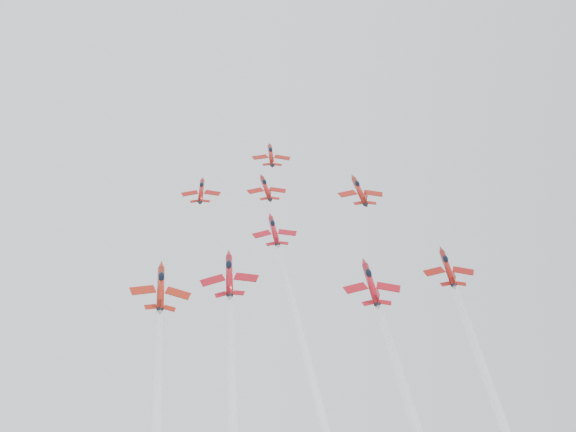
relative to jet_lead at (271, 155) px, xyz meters
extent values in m
cylinder|color=maroon|center=(0.00, -0.27, -0.31)|extent=(1.09, 8.30, 7.16)
cone|color=maroon|center=(0.00, 4.37, 3.54)|extent=(1.09, 2.37, 2.23)
cone|color=black|center=(0.00, -4.52, -3.85)|extent=(1.09, 1.61, 1.59)
ellipsoid|color=black|center=(0.00, 1.16, 1.52)|extent=(0.99, 2.24, 2.07)
cube|color=maroon|center=(-2.67, -0.84, -0.86)|extent=(4.02, 2.52, 1.21)
cube|color=maroon|center=(2.67, -0.84, -0.86)|extent=(4.02, 2.52, 1.21)
cube|color=maroon|center=(0.00, -4.37, -2.18)|extent=(0.12, 2.63, 2.66)
cube|color=maroon|center=(-1.38, -3.76, -3.22)|extent=(1.93, 1.24, 0.69)
cube|color=maroon|center=(1.38, -3.76, -3.22)|extent=(1.93, 1.24, 0.69)
cylinder|color=maroon|center=(-16.47, -13.80, -11.57)|extent=(0.98, 7.51, 6.48)
cone|color=maroon|center=(-16.47, -9.60, -8.08)|extent=(0.98, 2.14, 2.02)
cone|color=black|center=(-16.47, -17.66, -14.77)|extent=(0.98, 1.46, 1.44)
ellipsoid|color=black|center=(-16.47, -12.51, -9.91)|extent=(0.90, 2.03, 1.88)
cube|color=maroon|center=(-18.89, -14.32, -12.06)|extent=(3.64, 2.28, 1.10)
cube|color=maroon|center=(-14.05, -14.32, -12.06)|extent=(3.64, 2.28, 1.10)
cube|color=maroon|center=(-16.47, -17.52, -13.26)|extent=(0.11, 2.38, 2.41)
cube|color=maroon|center=(-17.72, -16.97, -14.20)|extent=(1.75, 1.13, 0.63)
cube|color=maroon|center=(-15.22, -16.97, -14.20)|extent=(1.75, 1.13, 0.63)
cylinder|color=#A2140F|center=(-2.33, -12.44, -10.43)|extent=(1.03, 7.82, 6.75)
cone|color=#A2140F|center=(-2.33, -8.07, -6.80)|extent=(1.03, 2.23, 2.10)
cone|color=black|center=(-2.33, -16.45, -13.77)|extent=(1.03, 1.52, 1.50)
ellipsoid|color=black|center=(-2.33, -11.09, -8.70)|extent=(0.93, 2.11, 1.96)
cube|color=#A2140F|center=(-4.85, -12.98, -10.95)|extent=(3.79, 2.38, 1.14)
cube|color=#A2140F|center=(0.19, -12.98, -10.95)|extent=(3.79, 2.38, 1.14)
cube|color=#A2140F|center=(-2.33, -16.31, -12.20)|extent=(0.11, 2.48, 2.51)
cube|color=#A2140F|center=(-3.63, -15.74, -13.17)|extent=(1.82, 1.17, 0.65)
cube|color=#A2140F|center=(-1.02, -15.74, -13.17)|extent=(1.82, 1.17, 0.65)
cylinder|color=maroon|center=(18.73, -12.72, -10.66)|extent=(1.21, 9.22, 7.95)
cone|color=maroon|center=(18.73, -7.57, -6.38)|extent=(1.21, 2.63, 2.47)
cone|color=black|center=(18.73, -17.44, -14.59)|extent=(1.21, 1.79, 1.77)
ellipsoid|color=black|center=(18.73, -11.12, -8.63)|extent=(1.10, 2.49, 2.30)
cube|color=maroon|center=(15.77, -13.36, -11.27)|extent=(4.46, 2.80, 1.35)
cube|color=maroon|center=(21.70, -13.36, -11.27)|extent=(4.46, 2.80, 1.35)
cube|color=maroon|center=(18.73, -17.27, -12.74)|extent=(0.13, 2.92, 2.95)
cube|color=maroon|center=(17.19, -16.60, -13.89)|extent=(2.14, 1.38, 0.77)
cube|color=maroon|center=(20.27, -16.60, -13.89)|extent=(2.14, 1.38, 0.77)
cylinder|color=#AA101B|center=(-1.87, -25.31, -21.13)|extent=(1.04, 7.93, 6.84)
cone|color=#AA101B|center=(-1.87, -20.88, -17.45)|extent=(1.04, 2.26, 2.13)
cone|color=black|center=(-1.87, -29.38, -24.51)|extent=(1.04, 1.54, 1.52)
ellipsoid|color=black|center=(-1.87, -23.94, -19.38)|extent=(0.94, 2.14, 1.98)
cube|color=#AA101B|center=(-4.42, -25.86, -21.65)|extent=(3.84, 2.41, 1.16)
cube|color=#AA101B|center=(0.68, -25.86, -21.65)|extent=(3.84, 2.41, 1.16)
cube|color=#AA101B|center=(-1.87, -29.23, -22.92)|extent=(0.11, 2.51, 2.54)
cube|color=#AA101B|center=(-3.19, -28.65, -23.91)|extent=(1.84, 1.19, 0.66)
cube|color=#AA101B|center=(-0.54, -28.65, -23.91)|extent=(1.84, 1.19, 0.66)
cylinder|color=white|center=(-1.87, -62.35, -51.92)|extent=(1.32, 66.20, 55.36)
cylinder|color=#A01F0F|center=(-22.85, -39.11, -32.61)|extent=(1.21, 9.24, 7.97)
cone|color=#A01F0F|center=(-22.85, -33.95, -28.32)|extent=(1.21, 2.64, 2.48)
cone|color=black|center=(-22.85, -43.85, -36.55)|extent=(1.21, 1.79, 1.77)
ellipsoid|color=black|center=(-22.85, -37.52, -30.57)|extent=(1.10, 2.49, 2.31)
cube|color=#A01F0F|center=(-25.82, -39.75, -33.21)|extent=(4.47, 2.81, 1.35)
cube|color=#A01F0F|center=(-19.88, -39.75, -33.21)|extent=(4.47, 2.81, 1.35)
cube|color=#A01F0F|center=(-22.85, -43.68, -34.69)|extent=(0.13, 2.93, 2.96)
cube|color=#A01F0F|center=(-24.39, -43.00, -35.84)|extent=(2.15, 1.38, 0.77)
cube|color=#A01F0F|center=(-21.31, -43.00, -35.84)|extent=(2.15, 1.38, 0.77)
cylinder|color=#A50F19|center=(-11.05, -36.36, -30.32)|extent=(1.22, 9.28, 8.00)
cone|color=#A50F19|center=(-11.05, -31.17, -26.01)|extent=(1.22, 2.65, 2.49)
cone|color=black|center=(-11.05, -41.12, -34.28)|extent=(1.22, 1.80, 1.78)
ellipsoid|color=black|center=(-11.05, -34.76, -28.27)|extent=(1.11, 2.51, 2.32)
cube|color=#A50F19|center=(-14.04, -37.00, -30.93)|extent=(4.49, 2.82, 1.36)
cube|color=#A50F19|center=(-8.07, -37.00, -30.93)|extent=(4.49, 2.82, 1.36)
cube|color=#A50F19|center=(-11.05, -40.95, -32.41)|extent=(0.13, 2.94, 2.97)
cube|color=#A50F19|center=(-12.60, -40.27, -33.57)|extent=(2.16, 1.39, 0.77)
cube|color=#A50F19|center=(-9.51, -40.27, -33.57)|extent=(2.16, 1.39, 0.77)
cylinder|color=#A70F19|center=(14.38, -38.19, -31.84)|extent=(1.22, 9.33, 8.05)
cone|color=#A70F19|center=(14.38, -32.98, -27.51)|extent=(1.22, 2.66, 2.50)
cone|color=black|center=(14.38, -42.98, -35.82)|extent=(1.22, 1.81, 1.79)
ellipsoid|color=black|center=(14.38, -36.58, -29.78)|extent=(1.11, 2.52, 2.33)
cube|color=#A70F19|center=(11.38, -38.84, -32.45)|extent=(4.51, 2.84, 1.36)
cube|color=#A70F19|center=(17.38, -38.84, -32.45)|extent=(4.51, 2.84, 1.36)
cube|color=#A70F19|center=(14.38, -42.80, -33.94)|extent=(0.13, 2.96, 2.99)
cube|color=#A70F19|center=(12.82, -42.12, -35.11)|extent=(2.17, 1.40, 0.78)
cube|color=#A70F19|center=(15.93, -42.12, -35.11)|extent=(2.17, 1.40, 0.78)
cylinder|color=maroon|center=(30.33, -34.47, -28.75)|extent=(1.12, 8.54, 7.36)
cone|color=maroon|center=(30.33, -29.70, -24.78)|extent=(1.12, 2.44, 2.29)
cone|color=black|center=(30.33, -38.85, -32.39)|extent=(1.12, 1.65, 1.64)
ellipsoid|color=black|center=(30.33, -32.99, -26.86)|extent=(1.02, 2.31, 2.14)
cube|color=maroon|center=(27.59, -35.06, -29.31)|extent=(4.13, 2.60, 1.25)
cube|color=maroon|center=(33.08, -35.06, -29.31)|extent=(4.13, 2.60, 1.25)
cube|color=maroon|center=(30.33, -38.69, -30.67)|extent=(0.12, 2.71, 2.74)
cube|color=maroon|center=(28.91, -38.07, -31.74)|extent=(1.98, 1.28, 0.71)
cube|color=maroon|center=(31.76, -38.07, -31.74)|extent=(1.98, 1.28, 0.71)
camera|label=1|loc=(-15.25, -151.44, -33.75)|focal=40.00mm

